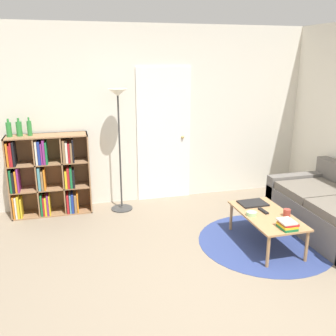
{
  "coord_description": "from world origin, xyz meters",
  "views": [
    {
      "loc": [
        -1.27,
        -2.71,
        2.14
      ],
      "look_at": [
        -0.15,
        1.48,
        0.85
      ],
      "focal_mm": 40.0,
      "sensor_mm": 36.0,
      "label": 1
    }
  ],
  "objects_px": {
    "bookshelf": "(48,175)",
    "laptop": "(253,203)",
    "bottle_left": "(9,129)",
    "bottle_right": "(29,128)",
    "coffee_table": "(267,217)",
    "bottle_middle": "(19,129)",
    "cup": "(287,213)",
    "floor_lamp": "(119,118)",
    "bowl": "(252,214)"
  },
  "relations": [
    {
      "from": "bottle_left",
      "to": "laptop",
      "type": "bearing_deg",
      "value": -24.32
    },
    {
      "from": "coffee_table",
      "to": "bottle_middle",
      "type": "xyz_separation_m",
      "value": [
        -2.79,
        1.65,
        0.88
      ]
    },
    {
      "from": "floor_lamp",
      "to": "bottle_right",
      "type": "height_order",
      "value": "floor_lamp"
    },
    {
      "from": "coffee_table",
      "to": "bottle_middle",
      "type": "relative_size",
      "value": 4.22
    },
    {
      "from": "laptop",
      "to": "bottle_right",
      "type": "height_order",
      "value": "bottle_right"
    },
    {
      "from": "bowl",
      "to": "bottle_middle",
      "type": "relative_size",
      "value": 0.5
    },
    {
      "from": "bottle_left",
      "to": "bottle_middle",
      "type": "relative_size",
      "value": 0.99
    },
    {
      "from": "bottle_right",
      "to": "coffee_table",
      "type": "bearing_deg",
      "value": -31.81
    },
    {
      "from": "laptop",
      "to": "bottle_left",
      "type": "distance_m",
      "value": 3.3
    },
    {
      "from": "bowl",
      "to": "cup",
      "type": "distance_m",
      "value": 0.4
    },
    {
      "from": "bottle_left",
      "to": "floor_lamp",
      "type": "bearing_deg",
      "value": -5.09
    },
    {
      "from": "floor_lamp",
      "to": "bottle_left",
      "type": "xyz_separation_m",
      "value": [
        -1.43,
        0.13,
        -0.11
      ]
    },
    {
      "from": "bottle_left",
      "to": "bottle_right",
      "type": "height_order",
      "value": "bottle_right"
    },
    {
      "from": "coffee_table",
      "to": "cup",
      "type": "distance_m",
      "value": 0.23
    },
    {
      "from": "floor_lamp",
      "to": "laptop",
      "type": "xyz_separation_m",
      "value": [
        1.48,
        -1.19,
        -0.94
      ]
    },
    {
      "from": "laptop",
      "to": "bottle_middle",
      "type": "height_order",
      "value": "bottle_middle"
    },
    {
      "from": "bottle_middle",
      "to": "bottle_right",
      "type": "xyz_separation_m",
      "value": [
        0.13,
        -0.0,
        0.0
      ]
    },
    {
      "from": "bookshelf",
      "to": "bottle_right",
      "type": "xyz_separation_m",
      "value": [
        -0.17,
        0.01,
        0.67
      ]
    },
    {
      "from": "laptop",
      "to": "bottle_middle",
      "type": "relative_size",
      "value": 1.4
    },
    {
      "from": "laptop",
      "to": "bottle_left",
      "type": "relative_size",
      "value": 1.41
    },
    {
      "from": "coffee_table",
      "to": "bottle_right",
      "type": "distance_m",
      "value": 3.26
    },
    {
      "from": "bookshelf",
      "to": "bottle_middle",
      "type": "distance_m",
      "value": 0.74
    },
    {
      "from": "coffee_table",
      "to": "laptop",
      "type": "height_order",
      "value": "laptop"
    },
    {
      "from": "floor_lamp",
      "to": "bowl",
      "type": "xyz_separation_m",
      "value": [
        1.3,
        -1.5,
        -0.93
      ]
    },
    {
      "from": "floor_lamp",
      "to": "cup",
      "type": "height_order",
      "value": "floor_lamp"
    },
    {
      "from": "coffee_table",
      "to": "bottle_middle",
      "type": "distance_m",
      "value": 3.36
    },
    {
      "from": "floor_lamp",
      "to": "coffee_table",
      "type": "relative_size",
      "value": 1.71
    },
    {
      "from": "coffee_table",
      "to": "bottle_right",
      "type": "relative_size",
      "value": 4.11
    },
    {
      "from": "cup",
      "to": "bottle_right",
      "type": "height_order",
      "value": "bottle_right"
    },
    {
      "from": "bottle_middle",
      "to": "coffee_table",
      "type": "bearing_deg",
      "value": -30.63
    },
    {
      "from": "bookshelf",
      "to": "laptop",
      "type": "distance_m",
      "value": 2.81
    },
    {
      "from": "bowl",
      "to": "cup",
      "type": "xyz_separation_m",
      "value": [
        0.38,
        -0.12,
        0.02
      ]
    },
    {
      "from": "bottle_left",
      "to": "bottle_right",
      "type": "distance_m",
      "value": 0.26
    },
    {
      "from": "bowl",
      "to": "cup",
      "type": "bearing_deg",
      "value": -17.89
    },
    {
      "from": "bookshelf",
      "to": "floor_lamp",
      "type": "relative_size",
      "value": 0.65
    },
    {
      "from": "bottle_right",
      "to": "cup",
      "type": "bearing_deg",
      "value": -31.65
    },
    {
      "from": "bowl",
      "to": "bottle_right",
      "type": "distance_m",
      "value": 3.08
    },
    {
      "from": "floor_lamp",
      "to": "laptop",
      "type": "bearing_deg",
      "value": -38.78
    },
    {
      "from": "coffee_table",
      "to": "bottle_right",
      "type": "height_order",
      "value": "bottle_right"
    },
    {
      "from": "bookshelf",
      "to": "laptop",
      "type": "relative_size",
      "value": 3.35
    },
    {
      "from": "bowl",
      "to": "floor_lamp",
      "type": "bearing_deg",
      "value": 130.84
    },
    {
      "from": "laptop",
      "to": "bowl",
      "type": "xyz_separation_m",
      "value": [
        -0.18,
        -0.32,
        0.01
      ]
    },
    {
      "from": "coffee_table",
      "to": "bowl",
      "type": "height_order",
      "value": "bowl"
    },
    {
      "from": "bookshelf",
      "to": "floor_lamp",
      "type": "bearing_deg",
      "value": -6.98
    },
    {
      "from": "bottle_middle",
      "to": "bottle_right",
      "type": "relative_size",
      "value": 0.97
    },
    {
      "from": "bookshelf",
      "to": "floor_lamp",
      "type": "height_order",
      "value": "floor_lamp"
    },
    {
      "from": "bottle_middle",
      "to": "bottle_right",
      "type": "bearing_deg",
      "value": -0.95
    },
    {
      "from": "bookshelf",
      "to": "bottle_left",
      "type": "distance_m",
      "value": 0.79
    },
    {
      "from": "cup",
      "to": "bookshelf",
      "type": "bearing_deg",
      "value": 146.91
    },
    {
      "from": "bookshelf",
      "to": "cup",
      "type": "bearing_deg",
      "value": -33.09
    }
  ]
}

